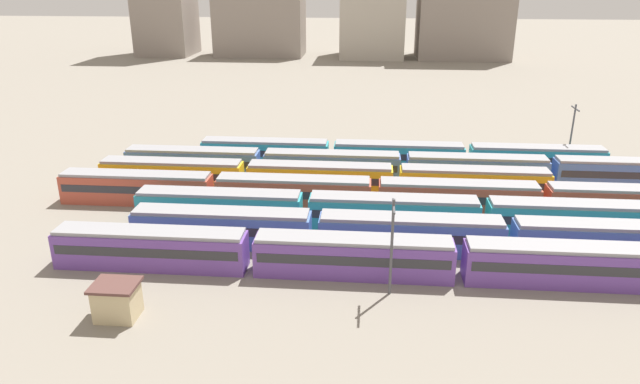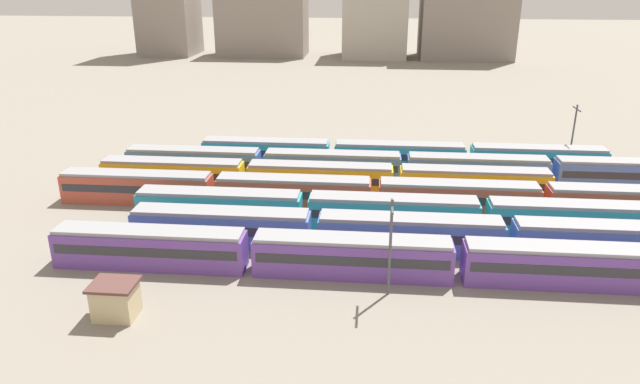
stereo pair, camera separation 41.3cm
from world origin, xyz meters
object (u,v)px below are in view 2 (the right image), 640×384
Objects in this scene: train_track_4 at (320,178)px; train_track_5 at (552,172)px; train_track_2 at (483,216)px; train_track_6 at (399,156)px; catenary_pole_0 at (390,242)px; signal_hut at (115,299)px; train_track_3 at (458,198)px; catenary_pole_1 at (573,133)px.

train_track_4 is 29.96m from train_track_5.
train_track_2 and train_track_6 have the same top height.
train_track_5 is at bearing 53.70° from catenary_pole_0.
signal_hut is at bearing -141.28° from train_track_5.
train_track_5 is (11.28, 15.60, 0.00)m from train_track_2.
train_track_4 is at bearing 150.28° from train_track_2.
train_track_3 and train_track_6 have the same top height.
train_track_2 is 5.55m from train_track_3.
train_track_6 is (-6.11, 15.60, -0.00)m from train_track_3.
signal_hut is (-21.80, -5.51, -3.36)m from catenary_pole_0.
train_track_5 is (29.50, 5.20, 0.00)m from train_track_4.
catenary_pole_0 is 0.98× the size of catenary_pole_1.
train_track_4 is 15.50× the size of signal_hut.
signal_hut is (-31.91, -19.03, -0.35)m from train_track_2.
train_track_2 is 20.75× the size of signal_hut.
train_track_6 is at bearing 111.20° from train_track_2.
catenary_pole_1 reaches higher than train_track_3.
train_track_3 is 16.83m from train_track_5.
catenary_pole_0 is (-8.16, -18.72, 3.01)m from train_track_3.
catenary_pole_1 is (34.24, 13.49, 3.12)m from train_track_4.
train_track_3 is at bearing -133.87° from catenary_pole_1.
train_track_2 is 22.31m from train_track_6.
catenary_pole_0 reaches higher than train_track_4.
train_track_2 is at bearing -123.84° from catenary_pole_1.
train_track_2 is 8.51× the size of catenary_pole_0.
train_track_6 is 6.22× the size of catenary_pole_1.
catenary_pole_1 reaches higher than train_track_6.
train_track_6 reaches higher than signal_hut.
train_track_6 is 24.48m from catenary_pole_1.
train_track_6 is (-8.07, 20.80, -0.00)m from train_track_2.
train_track_4 is at bearing -158.49° from catenary_pole_1.
train_track_4 is 0.50× the size of train_track_5.
catenary_pole_1 is at bearing 7.32° from train_track_6.
train_track_5 reaches higher than signal_hut.
catenary_pole_0 reaches higher than signal_hut.
train_track_4 is 6.22× the size of catenary_pole_1.
train_track_6 is 6.36× the size of catenary_pole_0.
train_track_2 is 20.98m from train_track_4.
train_track_2 and train_track_5 have the same top height.
train_track_3 is 16.75m from train_track_6.
train_track_3 is at bearing 110.59° from train_track_2.
train_track_6 is at bearing 111.40° from train_track_3.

